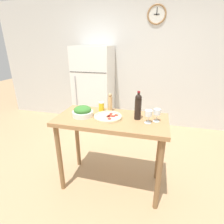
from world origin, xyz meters
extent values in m
plane|color=tan|center=(0.00, 0.00, 0.00)|extent=(14.00, 14.00, 0.00)
cube|color=silver|center=(0.00, 2.04, 1.30)|extent=(6.40, 0.06, 2.60)
torus|color=#997047|center=(0.35, 2.00, 2.22)|extent=(0.35, 0.03, 0.35)
cylinder|color=silver|center=(0.35, 2.00, 2.22)|extent=(0.30, 0.01, 0.30)
cube|color=black|center=(0.35, 2.00, 2.22)|extent=(0.10, 0.01, 0.01)
cube|color=black|center=(0.35, 2.00, 2.26)|extent=(0.01, 0.01, 0.13)
cube|color=white|center=(-0.82, 1.68, 0.84)|extent=(0.76, 0.62, 1.67)
cube|color=black|center=(-0.82, 1.37, 1.20)|extent=(0.74, 0.01, 0.01)
cylinder|color=#B2B2B7|center=(-1.09, 1.35, 0.75)|extent=(0.02, 0.02, 0.75)
cube|color=#A87A4C|center=(0.00, 0.00, 0.90)|extent=(1.25, 0.61, 0.05)
cylinder|color=olive|center=(-0.57, -0.24, 0.44)|extent=(0.06, 0.06, 0.88)
cylinder|color=olive|center=(0.57, -0.24, 0.44)|extent=(0.06, 0.06, 0.88)
cylinder|color=olive|center=(-0.57, 0.24, 0.44)|extent=(0.06, 0.06, 0.88)
cylinder|color=olive|center=(0.57, 0.24, 0.44)|extent=(0.06, 0.06, 0.88)
cylinder|color=black|center=(0.29, 0.05, 1.04)|extent=(0.07, 0.07, 0.23)
sphere|color=black|center=(0.29, 0.05, 1.17)|extent=(0.07, 0.07, 0.07)
cylinder|color=black|center=(0.29, 0.05, 1.20)|extent=(0.03, 0.03, 0.06)
cylinder|color=maroon|center=(0.29, 0.05, 1.23)|extent=(0.03, 0.03, 0.02)
cylinder|color=silver|center=(0.41, -0.03, 0.93)|extent=(0.07, 0.07, 0.00)
cylinder|color=silver|center=(0.41, -0.03, 0.97)|extent=(0.01, 0.01, 0.08)
cylinder|color=white|center=(0.41, -0.03, 1.04)|extent=(0.07, 0.07, 0.06)
cylinder|color=maroon|center=(0.41, -0.03, 1.02)|extent=(0.06, 0.06, 0.02)
cylinder|color=silver|center=(0.49, 0.03, 0.93)|extent=(0.07, 0.07, 0.00)
cylinder|color=silver|center=(0.49, 0.03, 0.97)|extent=(0.01, 0.01, 0.08)
cylinder|color=white|center=(0.49, 0.03, 1.04)|extent=(0.07, 0.07, 0.06)
cylinder|color=maroon|center=(0.49, 0.03, 1.02)|extent=(0.06, 0.06, 0.02)
cylinder|color=tan|center=(-0.07, 0.20, 1.02)|extent=(0.05, 0.05, 0.19)
sphere|color=tan|center=(-0.07, 0.20, 1.13)|extent=(0.04, 0.04, 0.04)
cylinder|color=white|center=(-0.33, -0.03, 0.96)|extent=(0.24, 0.24, 0.06)
ellipsoid|color=#38752D|center=(-0.33, -0.03, 1.01)|extent=(0.20, 0.20, 0.08)
cylinder|color=beige|center=(-0.04, -0.02, 0.94)|extent=(0.32, 0.32, 0.02)
torus|color=beige|center=(-0.04, -0.02, 0.95)|extent=(0.32, 0.32, 0.02)
cylinder|color=red|center=(0.05, 0.04, 0.95)|extent=(0.05, 0.05, 0.01)
cylinder|color=red|center=(-0.03, 0.01, 0.95)|extent=(0.03, 0.03, 0.01)
cylinder|color=red|center=(-0.04, -0.03, 0.95)|extent=(0.03, 0.03, 0.01)
cylinder|color=red|center=(-0.02, 0.07, 0.95)|extent=(0.04, 0.04, 0.01)
cylinder|color=red|center=(-0.02, 0.02, 0.95)|extent=(0.03, 0.03, 0.01)
cylinder|color=red|center=(0.00, -0.08, 0.95)|extent=(0.04, 0.04, 0.01)
cylinder|color=red|center=(-0.03, -0.01, 0.95)|extent=(0.04, 0.04, 0.01)
cylinder|color=#D74032|center=(-0.02, -0.03, 0.95)|extent=(0.04, 0.04, 0.01)
cylinder|color=red|center=(0.01, 0.00, 0.95)|extent=(0.04, 0.04, 0.01)
cylinder|color=red|center=(0.03, 0.00, 0.95)|extent=(0.04, 0.04, 0.01)
cylinder|color=yellow|center=(-0.17, 0.18, 0.98)|extent=(0.07, 0.07, 0.11)
cylinder|color=white|center=(-0.17, 0.18, 1.04)|extent=(0.07, 0.07, 0.01)
camera|label=1|loc=(0.46, -1.75, 1.70)|focal=28.00mm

